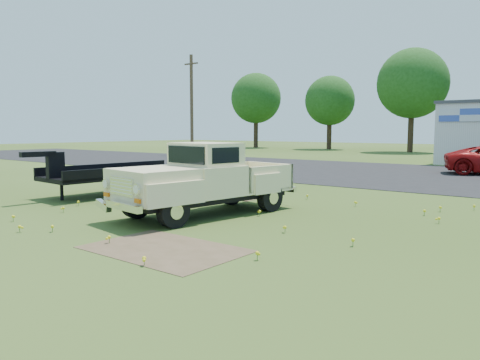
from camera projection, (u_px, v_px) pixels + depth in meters
name	position (u px, v px, depth m)	size (l,w,h in m)	color
ground	(211.00, 217.00, 12.16)	(140.00, 140.00, 0.00)	#354A17
asphalt_lot	(407.00, 175.00, 23.87)	(90.00, 14.00, 0.02)	black
dirt_patch_a	(165.00, 249.00, 8.90)	(3.00, 2.00, 0.01)	brown
dirt_patch_b	(235.00, 196.00, 16.12)	(2.20, 1.60, 0.01)	brown
utility_pole_west	(192.00, 104.00, 42.40)	(1.60, 0.30, 9.00)	#493622
treeline_a	(256.00, 98.00, 59.96)	(6.40, 6.40, 9.52)	#342317
treeline_b	(330.00, 101.00, 54.65)	(5.76, 5.76, 8.57)	#342317
treeline_c	(412.00, 84.00, 47.18)	(7.04, 7.04, 10.47)	#342317
vintage_pickup_truck	(206.00, 179.00, 12.44)	(2.08, 5.34, 1.94)	beige
flatbed_trailer	(121.00, 171.00, 16.66)	(1.97, 5.90, 1.61)	black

